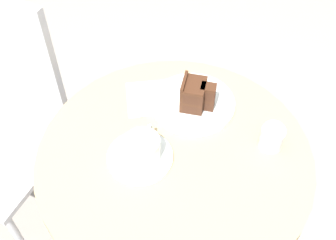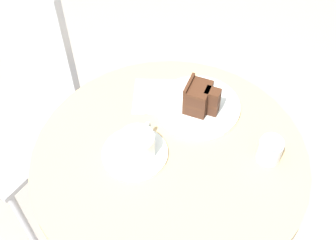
{
  "view_description": "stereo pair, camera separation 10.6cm",
  "coord_description": "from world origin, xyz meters",
  "views": [
    {
      "loc": [
        -0.59,
        -0.14,
        1.57
      ],
      "look_at": [
        0.07,
        0.03,
        0.77
      ],
      "focal_mm": 45.0,
      "sensor_mm": 36.0,
      "label": 1
    },
    {
      "loc": [
        -0.56,
        -0.24,
        1.57
      ],
      "look_at": [
        0.07,
        0.03,
        0.77
      ],
      "focal_mm": 45.0,
      "sensor_mm": 36.0,
      "label": 2
    }
  ],
  "objects": [
    {
      "name": "coffee_cup",
      "position": [
        -0.03,
        0.07,
        0.77
      ],
      "size": [
        0.11,
        0.08,
        0.06
      ],
      "color": "silver",
      "rests_on": "saucer"
    },
    {
      "name": "sugar_pot",
      "position": [
        0.09,
        -0.22,
        0.76
      ],
      "size": [
        0.06,
        0.06,
        0.07
      ],
      "color": "silver",
      "rests_on": "cafe_table"
    },
    {
      "name": "saucer",
      "position": [
        -0.04,
        0.08,
        0.73
      ],
      "size": [
        0.16,
        0.16,
        0.01
      ],
      "color": "silver",
      "rests_on": "cafe_table"
    },
    {
      "name": "napkin",
      "position": [
        0.17,
        0.1,
        0.73
      ],
      "size": [
        0.17,
        0.18,
        0.0
      ],
      "rotation": [
        0.0,
        0.0,
        5.1
      ],
      "color": "silver",
      "rests_on": "cafe_table"
    },
    {
      "name": "cafe_chair",
      "position": [
        0.12,
        0.59,
        0.56
      ],
      "size": [
        0.44,
        0.44,
        0.96
      ],
      "rotation": [
        0.0,
        0.0,
        4.53
      ],
      "color": "#BCBCC1",
      "rests_on": "ground"
    },
    {
      "name": "fork",
      "position": [
        0.22,
        -0.02,
        0.74
      ],
      "size": [
        0.09,
        0.14,
        0.0
      ],
      "rotation": [
        0.0,
        0.0,
        5.19
      ],
      "color": "silver",
      "rests_on": "cake_plate"
    },
    {
      "name": "cafe_table",
      "position": [
        0.0,
        0.0,
        0.6
      ],
      "size": [
        0.69,
        0.69,
        0.73
      ],
      "color": "tan",
      "rests_on": "ground"
    },
    {
      "name": "teaspoon",
      "position": [
        -0.09,
        0.09,
        0.74
      ],
      "size": [
        0.02,
        0.09,
        0.0
      ],
      "rotation": [
        0.0,
        0.0,
        1.66
      ],
      "color": "silver",
      "rests_on": "saucer"
    },
    {
      "name": "cake_slice",
      "position": [
        0.16,
        -0.01,
        0.78
      ],
      "size": [
        0.07,
        0.09,
        0.09
      ],
      "rotation": [
        0.0,
        0.0,
        4.76
      ],
      "color": "#422619",
      "rests_on": "cake_plate"
    },
    {
      "name": "cake_plate",
      "position": [
        0.17,
        -0.01,
        0.73
      ],
      "size": [
        0.23,
        0.23,
        0.01
      ],
      "color": "silver",
      "rests_on": "cafe_table"
    }
  ]
}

